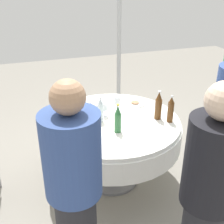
{
  "coord_description": "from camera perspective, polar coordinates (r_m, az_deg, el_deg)",
  "views": [
    {
      "loc": [
        -2.44,
        0.81,
        2.08
      ],
      "look_at": [
        0.0,
        0.0,
        0.83
      ],
      "focal_mm": 46.65,
      "sensor_mm": 36.0,
      "label": 1
    }
  ],
  "objects": [
    {
      "name": "folded_napkin",
      "position": [
        3.26,
        -2.79,
        1.89
      ],
      "size": [
        0.18,
        0.18,
        0.02
      ],
      "primitive_type": "cube",
      "rotation": [
        0.0,
        0.0,
        0.13
      ],
      "color": "white",
      "rests_on": "dining_table"
    },
    {
      "name": "person_near",
      "position": [
        1.86,
        -7.29,
        -16.34
      ],
      "size": [
        0.34,
        0.34,
        1.6
      ],
      "rotation": [
        0.0,
        0.0,
        1.07
      ],
      "color": "#26262B",
      "rests_on": "ground_plane"
    },
    {
      "name": "bottle_brown_far",
      "position": [
        2.9,
        9.09,
        1.19
      ],
      "size": [
        0.07,
        0.07,
        0.3
      ],
      "color": "#593314",
      "rests_on": "dining_table"
    },
    {
      "name": "plate_outer",
      "position": [
        3.24,
        4.52,
        1.67
      ],
      "size": [
        0.21,
        0.21,
        0.04
      ],
      "color": "white",
      "rests_on": "dining_table"
    },
    {
      "name": "bottle_green_north",
      "position": [
        2.63,
        1.16,
        -1.45
      ],
      "size": [
        0.06,
        0.06,
        0.28
      ],
      "color": "#2D6B38",
      "rests_on": "dining_table"
    },
    {
      "name": "wine_glass_south",
      "position": [
        3.23,
        -6.78,
        3.51
      ],
      "size": [
        0.06,
        0.06,
        0.16
      ],
      "color": "white",
      "rests_on": "dining_table"
    },
    {
      "name": "plate_left",
      "position": [
        2.98,
        -5.64,
        -0.6
      ],
      "size": [
        0.22,
        0.22,
        0.04
      ],
      "color": "white",
      "rests_on": "dining_table"
    },
    {
      "name": "wine_glass_near",
      "position": [
        3.02,
        1.0,
        2.17
      ],
      "size": [
        0.07,
        0.07,
        0.16
      ],
      "color": "white",
      "rests_on": "dining_table"
    },
    {
      "name": "spoon_east",
      "position": [
        2.94,
        -10.71,
        -1.57
      ],
      "size": [
        0.16,
        0.11,
        0.0
      ],
      "primitive_type": "cube",
      "rotation": [
        0.0,
        0.0,
        3.69
      ],
      "color": "silver",
      "rests_on": "dining_table"
    },
    {
      "name": "bottle_brown_east",
      "position": [
        2.87,
        11.43,
        0.44
      ],
      "size": [
        0.06,
        0.06,
        0.28
      ],
      "color": "#593314",
      "rests_on": "dining_table"
    },
    {
      "name": "bottle_clear_rear",
      "position": [
        3.08,
        -8.29,
        2.48
      ],
      "size": [
        0.07,
        0.07,
        0.27
      ],
      "color": "silver",
      "rests_on": "dining_table"
    },
    {
      "name": "bottle_clear_near",
      "position": [
        2.6,
        -6.25,
        -2.37
      ],
      "size": [
        0.06,
        0.06,
        0.24
      ],
      "color": "silver",
      "rests_on": "dining_table"
    },
    {
      "name": "ground_plane",
      "position": [
        3.31,
        0.0,
        -12.95
      ],
      "size": [
        10.0,
        10.0,
        0.0
      ],
      "primitive_type": "plane",
      "color": "gray"
    },
    {
      "name": "person_rear",
      "position": [
        1.94,
        18.15,
        -15.72
      ],
      "size": [
        0.34,
        0.34,
        1.59
      ],
      "rotation": [
        0.0,
        0.0,
        1.7
      ],
      "color": "#26262B",
      "rests_on": "ground_plane"
    },
    {
      "name": "tent_pole_secondary",
      "position": [
        4.94,
        1.42,
        16.07
      ],
      "size": [
        0.07,
        0.07,
        2.46
      ],
      "primitive_type": "cylinder",
      "color": "#B2B5B7",
      "rests_on": "ground_plane"
    },
    {
      "name": "knife_rear",
      "position": [
        2.7,
        7.45,
        -4.0
      ],
      "size": [
        0.02,
        0.18,
        0.0
      ],
      "primitive_type": "cube",
      "rotation": [
        0.0,
        0.0,
        1.62
      ],
      "color": "silver",
      "rests_on": "dining_table"
    },
    {
      "name": "dining_table",
      "position": [
        2.97,
        0.0,
        -4.05
      ],
      "size": [
        1.39,
        1.39,
        0.74
      ],
      "color": "white",
      "rests_on": "ground_plane"
    },
    {
      "name": "bottle_clear_south",
      "position": [
        2.82,
        -2.28,
        0.36
      ],
      "size": [
        0.06,
        0.06,
        0.26
      ],
      "color": "silver",
      "rests_on": "dining_table"
    },
    {
      "name": "wine_glass_far",
      "position": [
        2.93,
        -1.49,
        0.84
      ],
      "size": [
        0.06,
        0.06,
        0.14
      ],
      "color": "white",
      "rests_on": "dining_table"
    }
  ]
}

